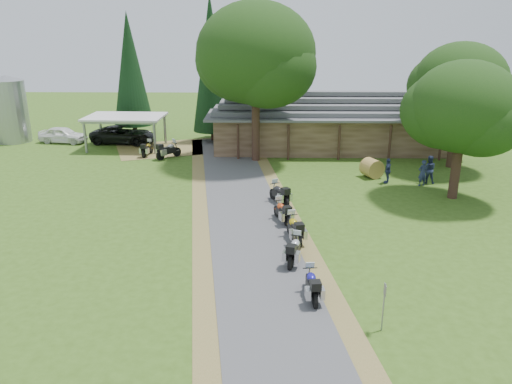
{
  "coord_description": "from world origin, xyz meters",
  "views": [
    {
      "loc": [
        0.15,
        -19.16,
        10.34
      ],
      "look_at": [
        -0.33,
        6.6,
        1.6
      ],
      "focal_mm": 35.0,
      "sensor_mm": 36.0,
      "label": 1
    }
  ],
  "objects_px": {
    "lodge": "(333,119)",
    "silo": "(10,109)",
    "motorcycle_row_b": "(294,249)",
    "hay_bale": "(372,168)",
    "carport": "(126,132)",
    "motorcycle_row_c": "(294,227)",
    "car_dark_suv": "(123,130)",
    "motorcycle_carport_b": "(169,149)",
    "motorcycle_row_d": "(282,211)",
    "motorcycle_carport_a": "(147,148)",
    "motorcycle_row_e": "(279,193)",
    "car_white_sedan": "(63,133)",
    "motorcycle_row_a": "(312,283)"
  },
  "relations": [
    {
      "from": "motorcycle_carport_a",
      "to": "car_white_sedan",
      "type": "bearing_deg",
      "value": 72.18
    },
    {
      "from": "car_dark_suv",
      "to": "motorcycle_row_c",
      "type": "bearing_deg",
      "value": -139.87
    },
    {
      "from": "carport",
      "to": "motorcycle_row_c",
      "type": "relative_size",
      "value": 3.17
    },
    {
      "from": "silo",
      "to": "motorcycle_row_e",
      "type": "relative_size",
      "value": 2.98
    },
    {
      "from": "motorcycle_row_d",
      "to": "motorcycle_row_e",
      "type": "bearing_deg",
      "value": -18.29
    },
    {
      "from": "motorcycle_row_c",
      "to": "motorcycle_carport_a",
      "type": "bearing_deg",
      "value": 20.92
    },
    {
      "from": "motorcycle_row_b",
      "to": "motorcycle_row_e",
      "type": "height_order",
      "value": "motorcycle_row_e"
    },
    {
      "from": "hay_bale",
      "to": "motorcycle_row_e",
      "type": "bearing_deg",
      "value": -139.95
    },
    {
      "from": "silo",
      "to": "motorcycle_carport_b",
      "type": "xyz_separation_m",
      "value": [
        15.26,
        -5.68,
        -2.28
      ]
    },
    {
      "from": "motorcycle_carport_a",
      "to": "silo",
      "type": "bearing_deg",
      "value": 79.57
    },
    {
      "from": "carport",
      "to": "car_dark_suv",
      "type": "height_order",
      "value": "carport"
    },
    {
      "from": "motorcycle_row_b",
      "to": "motorcycle_carport_b",
      "type": "relative_size",
      "value": 0.91
    },
    {
      "from": "carport",
      "to": "car_white_sedan",
      "type": "height_order",
      "value": "carport"
    },
    {
      "from": "motorcycle_row_a",
      "to": "motorcycle_row_c",
      "type": "relative_size",
      "value": 0.9
    },
    {
      "from": "car_dark_suv",
      "to": "motorcycle_row_e",
      "type": "xyz_separation_m",
      "value": [
        13.7,
        -15.79,
        -0.51
      ]
    },
    {
      "from": "motorcycle_carport_a",
      "to": "hay_bale",
      "type": "xyz_separation_m",
      "value": [
        17.2,
        -5.73,
        0.02
      ]
    },
    {
      "from": "motorcycle_row_b",
      "to": "motorcycle_carport_a",
      "type": "relative_size",
      "value": 1.04
    },
    {
      "from": "motorcycle_row_a",
      "to": "motorcycle_row_b",
      "type": "xyz_separation_m",
      "value": [
        -0.52,
        3.12,
        0.03
      ]
    },
    {
      "from": "lodge",
      "to": "motorcycle_row_c",
      "type": "relative_size",
      "value": 10.39
    },
    {
      "from": "motorcycle_row_b",
      "to": "hay_bale",
      "type": "xyz_separation_m",
      "value": [
        6.18,
        13.37,
        -0.0
      ]
    },
    {
      "from": "carport",
      "to": "motorcycle_row_c",
      "type": "distance_m",
      "value": 23.56
    },
    {
      "from": "motorcycle_row_c",
      "to": "hay_bale",
      "type": "xyz_separation_m",
      "value": [
        6.06,
        10.97,
        -0.04
      ]
    },
    {
      "from": "car_white_sedan",
      "to": "motorcycle_row_a",
      "type": "relative_size",
      "value": 2.95
    },
    {
      "from": "carport",
      "to": "motorcycle_row_d",
      "type": "bearing_deg",
      "value": -50.35
    },
    {
      "from": "lodge",
      "to": "car_white_sedan",
      "type": "height_order",
      "value": "lodge"
    },
    {
      "from": "motorcycle_row_a",
      "to": "lodge",
      "type": "bearing_deg",
      "value": -13.88
    },
    {
      "from": "motorcycle_row_c",
      "to": "motorcycle_row_d",
      "type": "height_order",
      "value": "motorcycle_row_c"
    },
    {
      "from": "carport",
      "to": "motorcycle_row_b",
      "type": "distance_m",
      "value": 25.5
    },
    {
      "from": "motorcycle_carport_a",
      "to": "motorcycle_carport_b",
      "type": "height_order",
      "value": "motorcycle_carport_b"
    },
    {
      "from": "motorcycle_row_b",
      "to": "motorcycle_carport_b",
      "type": "bearing_deg",
      "value": 41.54
    },
    {
      "from": "car_dark_suv",
      "to": "motorcycle_carport_b",
      "type": "height_order",
      "value": "car_dark_suv"
    },
    {
      "from": "motorcycle_row_d",
      "to": "motorcycle_row_b",
      "type": "bearing_deg",
      "value": 165.01
    },
    {
      "from": "motorcycle_row_c",
      "to": "motorcycle_row_d",
      "type": "relative_size",
      "value": 1.08
    },
    {
      "from": "motorcycle_carport_b",
      "to": "motorcycle_carport_a",
      "type": "bearing_deg",
      "value": 109.37
    },
    {
      "from": "motorcycle_row_d",
      "to": "motorcycle_carport_a",
      "type": "distance_m",
      "value": 17.75
    },
    {
      "from": "lodge",
      "to": "hay_bale",
      "type": "distance_m",
      "value": 9.55
    },
    {
      "from": "silo",
      "to": "motorcycle_row_a",
      "type": "distance_m",
      "value": 36.88
    },
    {
      "from": "motorcycle_row_b",
      "to": "motorcycle_row_c",
      "type": "distance_m",
      "value": 2.4
    },
    {
      "from": "motorcycle_carport_b",
      "to": "hay_bale",
      "type": "height_order",
      "value": "motorcycle_carport_b"
    },
    {
      "from": "motorcycle_row_a",
      "to": "motorcycle_carport_a",
      "type": "distance_m",
      "value": 25.04
    },
    {
      "from": "car_dark_suv",
      "to": "motorcycle_row_c",
      "type": "xyz_separation_m",
      "value": [
        14.31,
        -21.16,
        -0.49
      ]
    },
    {
      "from": "lodge",
      "to": "hay_bale",
      "type": "xyz_separation_m",
      "value": [
        1.68,
        -9.23,
        -1.79
      ]
    },
    {
      "from": "motorcycle_row_b",
      "to": "hay_bale",
      "type": "bearing_deg",
      "value": -9.74
    },
    {
      "from": "carport",
      "to": "car_white_sedan",
      "type": "distance_m",
      "value": 6.68
    },
    {
      "from": "motorcycle_row_d",
      "to": "hay_bale",
      "type": "bearing_deg",
      "value": -57.61
    },
    {
      "from": "motorcycle_row_a",
      "to": "motorcycle_row_c",
      "type": "height_order",
      "value": "motorcycle_row_c"
    },
    {
      "from": "lodge",
      "to": "silo",
      "type": "height_order",
      "value": "silo"
    },
    {
      "from": "lodge",
      "to": "car_white_sedan",
      "type": "bearing_deg",
      "value": 177.55
    },
    {
      "from": "car_dark_suv",
      "to": "motorcycle_row_a",
      "type": "xyz_separation_m",
      "value": [
        14.71,
        -26.67,
        -0.56
      ]
    },
    {
      "from": "motorcycle_row_e",
      "to": "hay_bale",
      "type": "height_order",
      "value": "motorcycle_row_e"
    }
  ]
}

